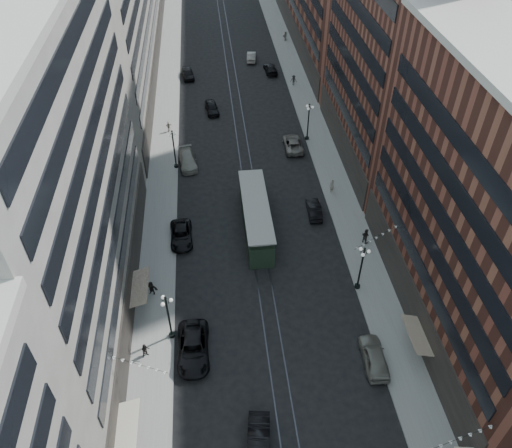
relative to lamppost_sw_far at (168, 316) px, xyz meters
name	(u,v)px	position (x,y,z in m)	size (l,w,h in m)	color
ground	(243,143)	(9.20, 32.00, -3.10)	(220.00, 220.00, 0.00)	black
sidewalk_west	(166,112)	(-1.80, 42.00, -3.02)	(4.00, 180.00, 0.15)	gray
sidewalk_east	(307,105)	(20.20, 42.00, -3.02)	(4.00, 180.00, 0.15)	gray
rail_west	(233,109)	(8.50, 42.00, -3.09)	(0.12, 180.00, 0.02)	#2D2D33
rail_east	(242,109)	(9.90, 42.00, -3.09)	(0.12, 180.00, 0.02)	#2D2D33
building_west_mid	(55,188)	(-7.80, 5.00, 10.90)	(8.00, 36.00, 28.00)	#A29E90
building_east_mid	(485,219)	(26.20, 0.00, 8.90)	(8.00, 30.00, 24.00)	brown
lamppost_sw_far	(168,316)	(0.00, 0.00, 0.00)	(1.03, 1.14, 5.52)	black
lamppost_sw_mid	(174,148)	(0.00, 27.00, 0.00)	(1.03, 1.14, 5.52)	black
lamppost_se_far	(361,267)	(18.40, 4.00, 0.00)	(1.03, 1.14, 5.52)	black
lamppost_se_mid	(308,121)	(18.40, 32.00, 0.00)	(1.03, 1.14, 5.52)	black
streetcar	(256,217)	(9.20, 14.00, -1.45)	(2.86, 12.92, 3.57)	#203323
car_2	(193,348)	(1.96, -2.01, -2.26)	(2.77, 6.00, 1.67)	black
car_4	(374,357)	(17.60, -4.53, -2.26)	(1.97, 4.89, 1.67)	slate
car_5	(258,443)	(6.78, -10.96, -2.30)	(1.68, 4.81, 1.58)	black
pedestrian_2	(146,350)	(-2.18, -1.89, -2.17)	(0.75, 0.41, 1.55)	black
car_7	(181,235)	(0.80, 13.00, -2.39)	(2.35, 5.09, 1.42)	black
car_8	(188,160)	(1.52, 27.52, -2.32)	(2.17, 5.33, 1.55)	gray
car_9	(188,74)	(1.62, 53.82, -2.31)	(1.85, 4.59, 1.56)	black
car_10	(314,209)	(16.26, 15.84, -2.41)	(1.46, 4.19, 1.38)	black
car_11	(293,144)	(16.07, 30.08, -2.35)	(2.47, 5.35, 1.49)	slate
car_12	(270,69)	(16.01, 54.48, -2.40)	(1.96, 4.81, 1.40)	black
car_13	(212,108)	(5.27, 41.41, -2.34)	(1.79, 4.46, 1.52)	black
car_14	(251,57)	(13.16, 59.78, -2.37)	(1.54, 4.43, 1.46)	gray
pedestrian_5	(151,288)	(-2.06, 5.33, -2.15)	(1.47, 0.42, 1.59)	black
pedestrian_6	(169,127)	(-1.15, 36.14, -2.16)	(0.93, 0.42, 1.58)	#B0AA92
pedestrian_7	(365,236)	(20.87, 10.38, -2.03)	(0.89, 0.49, 1.84)	black
pedestrian_8	(332,185)	(19.23, 19.71, -2.00)	(0.69, 0.45, 1.90)	gray
pedestrian_9	(294,80)	(19.20, 48.96, -2.11)	(1.08, 0.45, 1.68)	black
pedestrian_extra_0	(285,36)	(20.69, 68.32, -2.07)	(1.63, 0.47, 1.76)	#A19985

